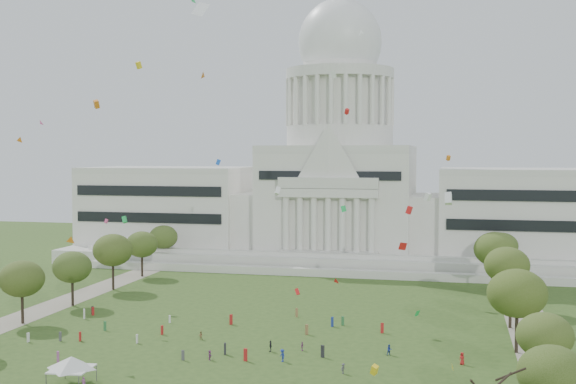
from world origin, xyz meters
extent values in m
plane|color=#304C1B|center=(0.00, 0.00, 0.00)|extent=(400.00, 400.00, 0.00)
cube|color=beige|center=(0.00, 115.00, 2.00)|extent=(160.00, 60.00, 4.00)
cube|color=beige|center=(0.00, 82.00, 1.00)|extent=(130.00, 3.00, 2.00)
cube|color=beige|center=(0.00, 90.00, 2.50)|extent=(140.00, 3.00, 5.00)
cube|color=silver|center=(-55.00, 114.00, 15.00)|extent=(50.00, 34.00, 22.00)
cube|color=silver|center=(55.00, 114.00, 15.00)|extent=(50.00, 34.00, 22.00)
cube|color=silver|center=(-27.00, 112.00, 12.00)|extent=(12.00, 26.00, 16.00)
cube|color=silver|center=(27.00, 112.00, 12.00)|extent=(12.00, 26.00, 16.00)
cube|color=silver|center=(0.00, 114.00, 18.00)|extent=(44.00, 38.00, 28.00)
cube|color=silver|center=(0.00, 94.00, 21.20)|extent=(28.00, 3.00, 2.40)
cube|color=black|center=(-55.00, 96.80, 17.00)|extent=(46.00, 0.40, 11.00)
cube|color=black|center=(55.00, 96.80, 17.00)|extent=(46.00, 0.40, 11.00)
cylinder|color=silver|center=(0.00, 114.00, 37.40)|extent=(32.00, 32.00, 6.00)
cylinder|color=silver|center=(0.00, 114.00, 47.40)|extent=(28.00, 28.00, 14.00)
cylinder|color=beige|center=(0.00, 114.00, 55.90)|extent=(32.40, 32.40, 3.00)
cylinder|color=silver|center=(0.00, 114.00, 61.40)|extent=(22.00, 22.00, 8.00)
ellipsoid|color=silver|center=(0.00, 114.00, 65.40)|extent=(25.00, 25.00, 26.20)
cube|color=gray|center=(-48.00, 30.00, 0.02)|extent=(8.00, 160.00, 0.04)
cube|color=gray|center=(48.00, 30.00, 0.02)|extent=(8.00, 160.00, 0.04)
ellipsoid|color=#314816|center=(44.94, -19.59, 7.77)|extent=(7.67, 7.67, 6.27)
cylinder|color=black|center=(46.22, -1.75, 2.46)|extent=(0.56, 0.56, 4.92)
ellipsoid|color=#3C501B|center=(46.22, -1.75, 7.68)|extent=(7.58, 7.58, 6.20)
cylinder|color=black|center=(-45.04, 17.30, 2.73)|extent=(0.56, 0.56, 5.47)
ellipsoid|color=#374718|center=(-45.04, 17.30, 8.53)|extent=(8.42, 8.42, 6.89)
cylinder|color=black|center=(44.17, 17.44, 3.10)|extent=(0.56, 0.56, 6.20)
ellipsoid|color=#394E16|center=(44.17, 17.44, 9.68)|extent=(9.55, 9.55, 7.82)
cylinder|color=black|center=(-44.09, 33.92, 2.64)|extent=(0.56, 0.56, 5.27)
ellipsoid|color=#344C1C|center=(-44.09, 33.92, 8.23)|extent=(8.12, 8.12, 6.65)
cylinder|color=black|center=(44.40, 34.48, 2.28)|extent=(0.56, 0.56, 4.56)
ellipsoid|color=#3F4F1E|center=(44.40, 34.48, 7.11)|extent=(7.01, 7.01, 5.74)
cylinder|color=black|center=(-44.08, 52.42, 3.02)|extent=(0.56, 0.56, 6.03)
ellipsoid|color=#3A4B1A|center=(-44.08, 52.42, 9.41)|extent=(9.29, 9.29, 7.60)
cylinder|color=black|center=(44.76, 50.04, 2.98)|extent=(0.56, 0.56, 5.97)
ellipsoid|color=#3C4E19|center=(44.76, 50.04, 9.31)|extent=(9.19, 9.19, 7.52)
cylinder|color=black|center=(-45.22, 71.01, 2.70)|extent=(0.56, 0.56, 5.41)
ellipsoid|color=#364E1A|center=(-45.22, 71.01, 8.44)|extent=(8.33, 8.33, 6.81)
cylinder|color=black|center=(43.49, 70.19, 3.19)|extent=(0.56, 0.56, 6.37)
ellipsoid|color=#3C521B|center=(43.49, 70.19, 9.94)|extent=(9.82, 9.82, 8.03)
cylinder|color=black|center=(-46.87, 89.14, 2.66)|extent=(0.56, 0.56, 5.32)
ellipsoid|color=#374F1C|center=(-46.87, 89.14, 8.29)|extent=(8.19, 8.19, 6.70)
cylinder|color=black|center=(45.96, 88.13, 2.73)|extent=(0.56, 0.56, 5.47)
ellipsoid|color=#354C1A|center=(45.96, 88.13, 8.53)|extent=(8.42, 8.42, 6.89)
cylinder|color=#4C4C4C|center=(-19.61, -15.95, 1.09)|extent=(0.12, 0.12, 2.19)
cylinder|color=#4C4C4C|center=(-14.70, -15.95, 1.09)|extent=(0.12, 0.12, 2.19)
cylinder|color=#4C4C4C|center=(-19.61, -11.04, 1.09)|extent=(0.12, 0.12, 2.19)
cylinder|color=#4C4C4C|center=(-14.70, -11.04, 1.09)|extent=(0.12, 0.12, 2.19)
cube|color=silver|center=(-17.16, -13.50, 2.28)|extent=(5.65, 5.65, 0.18)
pyramid|color=silver|center=(-17.16, -13.50, 3.24)|extent=(7.91, 7.91, 1.75)
imported|color=#B21E1E|center=(35.60, 8.73, 0.94)|extent=(1.10, 1.02, 1.88)
imported|color=navy|center=(24.39, 11.36, 0.87)|extent=(0.99, 0.84, 1.73)
imported|color=navy|center=(8.61, 4.07, 0.98)|extent=(1.31, 1.39, 1.95)
imported|color=#26262B|center=(5.43, 9.13, 0.92)|extent=(0.78, 1.17, 1.83)
imported|color=#994C8C|center=(-2.56, 2.36, 0.77)|extent=(1.21, 1.53, 1.55)
imported|color=#994C8C|center=(-14.72, -14.69, 0.86)|extent=(0.78, 0.74, 1.72)
imported|color=olive|center=(-8.21, 13.79, 0.71)|extent=(0.76, 0.55, 1.43)
imported|color=#4C4C51|center=(18.72, 0.13, 0.77)|extent=(0.92, 1.12, 1.54)
imported|color=#994C8C|center=(10.32, 10.78, 0.74)|extent=(0.60, 0.93, 1.47)
cube|color=silver|center=(-36.24, 5.53, 0.80)|extent=(0.39, 0.49, 1.59)
cube|color=#B21E1E|center=(3.00, 3.10, 0.98)|extent=(0.60, 0.50, 1.95)
cube|color=#B21E1E|center=(21.85, 25.37, 0.92)|extent=(0.57, 0.51, 1.84)
cube|color=#B21E1E|center=(-27.95, 8.10, 0.81)|extent=(0.30, 0.45, 1.61)
cube|color=#B21E1E|center=(-35.47, 26.61, 0.83)|extent=(0.40, 0.51, 1.66)
cube|color=silver|center=(-18.17, 24.06, 0.73)|extent=(0.45, 0.44, 1.46)
cube|color=silver|center=(-35.66, 23.51, 0.96)|extent=(0.54, 0.60, 1.93)
cube|color=#26262B|center=(-1.20, 5.80, 0.94)|extent=(0.42, 0.56, 1.89)
cube|color=#33723F|center=(14.10, 29.52, 0.85)|extent=(0.53, 0.46, 1.70)
cube|color=navy|center=(12.36, 28.11, 0.90)|extent=(0.43, 0.54, 1.80)
cube|color=#26262B|center=(14.25, 7.76, 0.97)|extent=(0.60, 0.53, 1.94)
cube|color=#B21E1E|center=(-6.41, 25.36, 0.97)|extent=(0.52, 0.60, 1.93)
cube|color=#994C8C|center=(-24.72, -4.39, 0.90)|extent=(0.54, 0.55, 1.79)
cube|color=#4C4C51|center=(-6.60, 1.35, 0.78)|extent=(0.46, 0.34, 1.56)
cube|color=silver|center=(-17.86, 9.02, 0.76)|extent=(0.29, 0.42, 1.53)
cube|color=olive|center=(8.93, 21.24, 0.91)|extent=(0.52, 0.56, 1.81)
cube|color=olive|center=(4.24, 34.27, 0.88)|extent=(0.54, 0.53, 1.76)
cube|color=#B21E1E|center=(-16.06, 15.47, 0.81)|extent=(0.35, 0.47, 1.61)
cube|color=#4C4C51|center=(-31.27, 7.34, 0.79)|extent=(0.48, 0.39, 1.58)
cube|color=#33723F|center=(-27.31, 15.83, 0.86)|extent=(0.52, 0.43, 1.71)
cube|color=#26262B|center=(-36.12, 27.60, 0.79)|extent=(0.36, 0.47, 1.58)
camera|label=1|loc=(34.29, -102.42, 31.98)|focal=45.00mm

